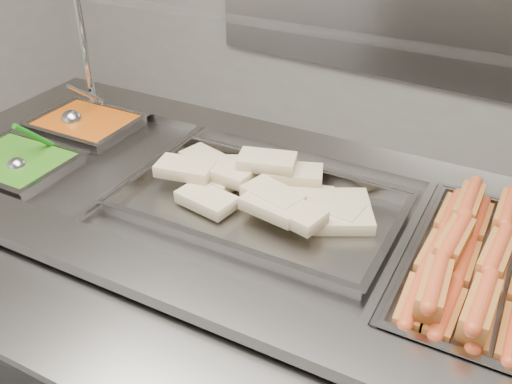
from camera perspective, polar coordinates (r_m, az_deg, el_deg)
The scene contains 11 objects.
steam_counter at distance 1.93m, azimuth -1.48°, elevation -12.73°, with size 2.13×1.05×0.99m.
tray_rail at distance 1.30m, azimuth -14.37°, elevation -14.24°, with size 2.00×0.54×0.06m.
sneeze_guard at distance 1.64m, azimuth 2.34°, elevation 15.80°, with size 1.83×0.45×0.48m.
pan_hotdogs at distance 1.49m, azimuth 22.30°, elevation -8.48°, with size 0.42×0.63×0.11m.
pan_wraps at distance 1.60m, azimuth 0.35°, elevation -1.73°, with size 0.78×0.49×0.08m.
pan_beans at distance 2.13m, azimuth -16.46°, elevation 5.71°, with size 0.35×0.29×0.11m.
pan_peas at distance 1.95m, azimuth -22.68°, elevation 1.76°, with size 0.35×0.29×0.11m.
hotdogs_in_buns at distance 1.44m, azimuth 21.96°, elevation -7.16°, with size 0.37×0.58×0.13m.
tortilla_wraps at distance 1.62m, azimuth 0.70°, elevation 0.47°, with size 0.68×0.34×0.10m.
ladle at distance 2.13m, azimuth -17.83°, elevation 7.00°, with size 0.08×0.21×0.17m.
serving_spoon at distance 1.90m, azimuth -22.48°, elevation 2.87°, with size 0.06×0.19×0.16m.
Camera 1 is at (0.71, -0.74, 1.86)m, focal length 40.00 mm.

